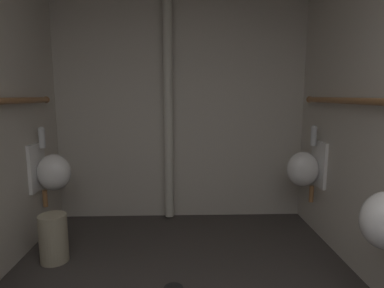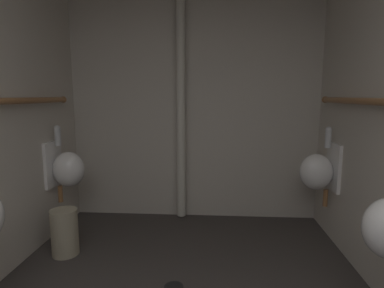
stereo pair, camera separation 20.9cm
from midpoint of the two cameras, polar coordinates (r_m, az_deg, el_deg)
name	(u,v)px [view 2 (the right image)]	position (r m, az deg, el deg)	size (l,w,h in m)	color
wall_back	(194,104)	(3.50, 2.09, 7.15)	(2.81, 0.06, 2.52)	beige
urinal_left_far	(67,168)	(3.26, -19.93, -4.10)	(0.32, 0.30, 0.76)	white
urinal_right_far	(319,171)	(3.23, 23.55, -4.44)	(0.32, 0.30, 0.76)	white
standpipe_back_wall	(181,104)	(3.40, -0.23, 7.11)	(0.09, 0.09, 2.47)	beige
floor_drain	(174,287)	(2.49, -0.67, -24.31)	(0.14, 0.14, 0.01)	black
waste_bin	(65,232)	(2.98, -20.02, -14.71)	(0.22, 0.22, 0.40)	#9E937A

